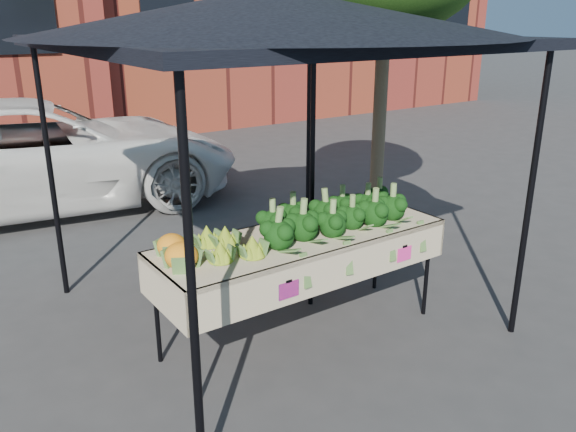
# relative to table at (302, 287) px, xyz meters

# --- Properties ---
(ground) EXTENTS (90.00, 90.00, 0.00)m
(ground) POSITION_rel_table_xyz_m (0.22, 0.08, -0.45)
(ground) COLOR #313133
(table) EXTENTS (2.40, 0.81, 0.90)m
(table) POSITION_rel_table_xyz_m (0.00, 0.00, 0.00)
(table) COLOR beige
(table) RESTS_ON ground
(canopy) EXTENTS (3.16, 3.16, 2.74)m
(canopy) POSITION_rel_table_xyz_m (0.05, 0.50, 0.92)
(canopy) COLOR black
(canopy) RESTS_ON ground
(broccoli_heap) EXTENTS (1.50, 0.60, 0.29)m
(broccoli_heap) POSITION_rel_table_xyz_m (0.32, 0.03, 0.60)
(broccoli_heap) COLOR black
(broccoli_heap) RESTS_ON table
(romanesco_cluster) EXTENTS (0.46, 0.60, 0.23)m
(romanesco_cluster) POSITION_rel_table_xyz_m (-0.67, 0.04, 0.56)
(romanesco_cluster) COLOR #99AC28
(romanesco_cluster) RESTS_ON table
(cauliflower_pair) EXTENTS (0.26, 0.46, 0.20)m
(cauliflower_pair) POSITION_rel_table_xyz_m (-1.04, 0.07, 0.55)
(cauliflower_pair) COLOR orange
(cauliflower_pair) RESTS_ON table
(vehicle) EXTENTS (1.81, 2.65, 5.38)m
(vehicle) POSITION_rel_table_xyz_m (-0.89, 4.88, 2.24)
(vehicle) COLOR white
(vehicle) RESTS_ON ground
(street_tree) EXTENTS (2.08, 2.08, 4.10)m
(street_tree) POSITION_rel_table_xyz_m (1.76, 1.05, 1.60)
(street_tree) COLOR #1E4C14
(street_tree) RESTS_ON ground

